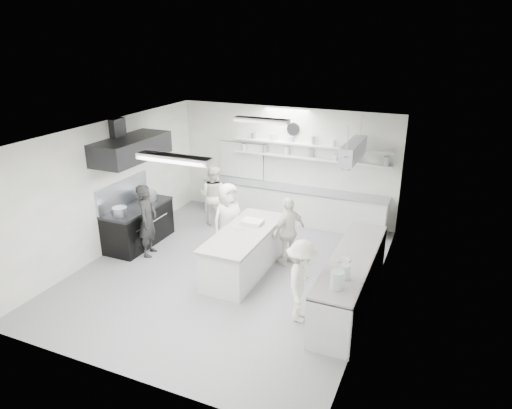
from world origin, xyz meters
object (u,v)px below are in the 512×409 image
at_px(prep_island, 244,252).
at_px(cook_stove, 147,220).
at_px(back_counter, 292,205).
at_px(right_counter, 351,281).
at_px(stove, 139,226).
at_px(cook_back, 214,195).

relative_size(prep_island, cook_stove, 1.43).
height_order(back_counter, right_counter, right_counter).
distance_m(back_counter, prep_island, 3.05).
height_order(back_counter, cook_stove, cook_stove).
relative_size(stove, cook_stove, 1.07).
bearing_deg(cook_back, back_counter, -152.60).
height_order(stove, cook_stove, cook_stove).
bearing_deg(stove, back_counter, 43.99).
distance_m(stove, cook_stove, 0.79).
distance_m(back_counter, cook_back, 2.11).
bearing_deg(back_counter, prep_island, -89.80).
bearing_deg(back_counter, cook_back, -150.90).
xyz_separation_m(right_counter, cook_stove, (-4.68, 0.21, 0.37)).
distance_m(cook_stove, cook_back, 2.23).
distance_m(prep_island, cook_stove, 2.37).
height_order(right_counter, cook_back, cook_back).
height_order(right_counter, prep_island, right_counter).
xyz_separation_m(right_counter, prep_island, (-2.34, 0.35, -0.03)).
bearing_deg(prep_island, back_counter, 90.15).
distance_m(back_counter, right_counter, 4.13).
bearing_deg(right_counter, cook_stove, 177.40).
bearing_deg(cook_back, right_counter, 148.49).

